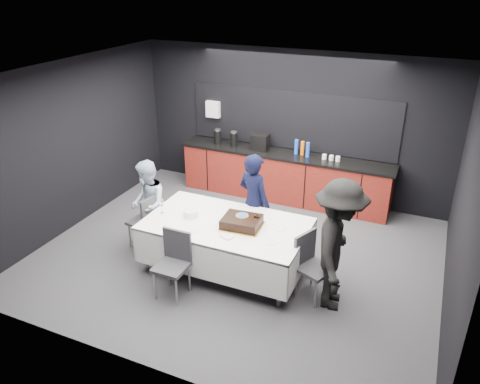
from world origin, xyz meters
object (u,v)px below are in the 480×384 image
at_px(chair_left, 147,218).
at_px(person_right, 338,246).
at_px(party_table, 226,231).
at_px(champagne_flute, 161,203).
at_px(cake_assembly, 242,222).
at_px(chair_near, 174,259).
at_px(chair_right, 311,261).
at_px(person_left, 148,204).
at_px(plate_stack, 191,213).
at_px(person_center, 254,202).

height_order(chair_left, person_right, person_right).
xyz_separation_m(party_table, champagne_flute, (-1.00, -0.11, 0.30)).
distance_m(cake_assembly, chair_near, 1.07).
bearing_deg(champagne_flute, chair_right, 0.19).
height_order(champagne_flute, chair_near, champagne_flute).
bearing_deg(person_left, person_right, 49.95).
bearing_deg(person_left, plate_stack, 44.01).
bearing_deg(person_center, person_left, 40.25).
relative_size(plate_stack, person_center, 0.14).
bearing_deg(champagne_flute, chair_left, 160.36).
relative_size(chair_left, chair_near, 1.00).
relative_size(party_table, person_center, 1.45).
height_order(cake_assembly, chair_right, cake_assembly).
distance_m(chair_near, person_center, 1.63).
bearing_deg(chair_left, chair_right, -2.76).
relative_size(champagne_flute, person_left, 0.16).
bearing_deg(person_right, plate_stack, 78.72).
xyz_separation_m(champagne_flute, chair_right, (2.29, 0.01, -0.40)).
height_order(party_table, person_right, person_right).
xyz_separation_m(plate_stack, chair_right, (1.85, -0.07, -0.30)).
distance_m(plate_stack, chair_right, 1.87).
xyz_separation_m(cake_assembly, plate_stack, (-0.80, -0.02, -0.02)).
bearing_deg(champagne_flute, cake_assembly, 4.69).
bearing_deg(champagne_flute, plate_stack, 10.21).
bearing_deg(chair_near, cake_assembly, 49.98).
height_order(party_table, champagne_flute, champagne_flute).
bearing_deg(cake_assembly, party_table, 179.27).
relative_size(chair_right, person_left, 0.65).
bearing_deg(cake_assembly, chair_near, -130.02).
relative_size(party_table, champagne_flute, 10.36).
height_order(cake_assembly, chair_near, cake_assembly).
bearing_deg(person_right, party_table, 76.67).
relative_size(plate_stack, chair_left, 0.23).
height_order(party_table, cake_assembly, cake_assembly).
distance_m(plate_stack, person_left, 0.90).
height_order(plate_stack, chair_near, chair_near).
distance_m(cake_assembly, person_right, 1.40).
height_order(party_table, chair_left, chair_left).
relative_size(chair_left, person_right, 0.52).
bearing_deg(cake_assembly, plate_stack, -178.43).
bearing_deg(person_center, cake_assembly, 118.76).
bearing_deg(person_center, chair_near, 90.38).
bearing_deg(party_table, person_right, -5.53).
height_order(plate_stack, champagne_flute, champagne_flute).
xyz_separation_m(chair_right, person_right, (0.35, -0.06, 0.36)).
height_order(party_table, person_center, person_center).
distance_m(party_table, chair_right, 1.30).
xyz_separation_m(party_table, chair_right, (1.29, -0.10, -0.11)).
height_order(chair_left, person_left, person_left).
xyz_separation_m(person_center, person_right, (1.50, -0.89, 0.10)).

